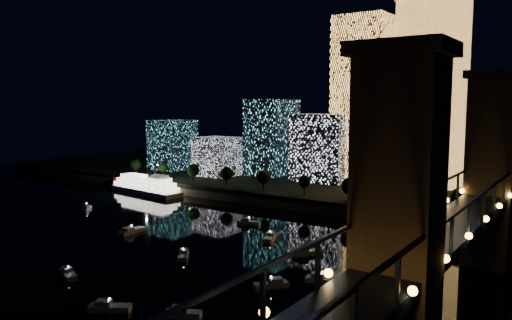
{
  "coord_description": "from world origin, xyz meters",
  "views": [
    {
      "loc": [
        87.59,
        -87.03,
        41.73
      ],
      "look_at": [
        -10.96,
        55.0,
        22.23
      ],
      "focal_mm": 35.0,
      "sensor_mm": 36.0,
      "label": 1
    }
  ],
  "objects_px": {
    "truss_bridge": "(440,246)",
    "riverboat": "(143,185)",
    "tower_cylindrical": "(430,91)",
    "tower_rectangular": "(364,100)"
  },
  "relations": [
    {
      "from": "truss_bridge",
      "to": "tower_rectangular",
      "type": "bearing_deg",
      "value": 117.99
    },
    {
      "from": "tower_cylindrical",
      "to": "tower_rectangular",
      "type": "height_order",
      "value": "tower_cylindrical"
    },
    {
      "from": "tower_rectangular",
      "to": "riverboat",
      "type": "distance_m",
      "value": 111.49
    },
    {
      "from": "riverboat",
      "to": "tower_cylindrical",
      "type": "bearing_deg",
      "value": 31.54
    },
    {
      "from": "tower_rectangular",
      "to": "truss_bridge",
      "type": "xyz_separation_m",
      "value": [
        69.9,
        -131.5,
        -27.12
      ]
    },
    {
      "from": "truss_bridge",
      "to": "riverboat",
      "type": "xyz_separation_m",
      "value": [
        -153.82,
        69.84,
        -12.7
      ]
    },
    {
      "from": "truss_bridge",
      "to": "tower_cylindrical",
      "type": "bearing_deg",
      "value": 106.68
    },
    {
      "from": "tower_rectangular",
      "to": "truss_bridge",
      "type": "height_order",
      "value": "tower_rectangular"
    },
    {
      "from": "tower_rectangular",
      "to": "riverboat",
      "type": "bearing_deg",
      "value": -143.7
    },
    {
      "from": "tower_rectangular",
      "to": "riverboat",
      "type": "xyz_separation_m",
      "value": [
        -83.92,
        -61.65,
        -39.82
      ]
    }
  ]
}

